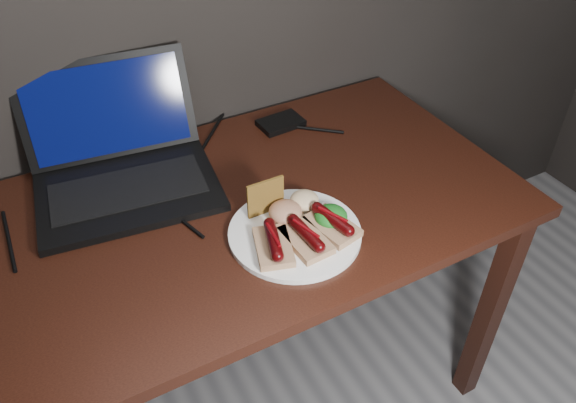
% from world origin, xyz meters
% --- Properties ---
extents(desk, '(1.40, 0.70, 0.75)m').
position_xyz_m(desk, '(0.00, 1.38, 0.66)').
color(desk, '#36160D').
rests_on(desk, ground).
extents(laptop, '(0.44, 0.41, 0.25)m').
position_xyz_m(laptop, '(-0.13, 1.59, 0.80)').
color(laptop, black).
rests_on(laptop, desk).
extents(hard_drive, '(0.12, 0.08, 0.02)m').
position_xyz_m(hard_drive, '(0.30, 1.63, 0.76)').
color(hard_drive, black).
rests_on(hard_drive, desk).
extents(desk_cables, '(0.84, 0.45, 0.01)m').
position_xyz_m(desk_cables, '(-0.02, 1.54, 0.75)').
color(desk_cables, black).
rests_on(desk_cables, desk).
extents(plate, '(0.34, 0.34, 0.01)m').
position_xyz_m(plate, '(0.13, 1.23, 0.76)').
color(plate, white).
rests_on(plate, desk).
extents(bread_sausage_left, '(0.10, 0.13, 0.04)m').
position_xyz_m(bread_sausage_left, '(0.06, 1.21, 0.78)').
color(bread_sausage_left, tan).
rests_on(bread_sausage_left, plate).
extents(bread_sausage_center, '(0.08, 0.12, 0.04)m').
position_xyz_m(bread_sausage_center, '(0.13, 1.19, 0.78)').
color(bread_sausage_center, tan).
rests_on(bread_sausage_center, plate).
extents(bread_sausage_right, '(0.09, 0.13, 0.04)m').
position_xyz_m(bread_sausage_right, '(0.20, 1.20, 0.78)').
color(bread_sausage_right, tan).
rests_on(bread_sausage_right, plate).
extents(crispbread, '(0.09, 0.01, 0.08)m').
position_xyz_m(crispbread, '(0.10, 1.32, 0.80)').
color(crispbread, olive).
rests_on(crispbread, plate).
extents(salad_greens, '(0.07, 0.07, 0.04)m').
position_xyz_m(salad_greens, '(0.21, 1.22, 0.78)').
color(salad_greens, '#0F4F13').
rests_on(salad_greens, plate).
extents(salsa_mound, '(0.07, 0.07, 0.04)m').
position_xyz_m(salsa_mound, '(0.13, 1.28, 0.78)').
color(salsa_mound, maroon).
rests_on(salsa_mound, plate).
extents(coleslaw_mound, '(0.06, 0.06, 0.04)m').
position_xyz_m(coleslaw_mound, '(0.18, 1.29, 0.78)').
color(coleslaw_mound, silver).
rests_on(coleslaw_mound, plate).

